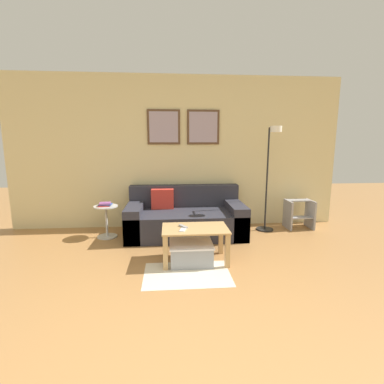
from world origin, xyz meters
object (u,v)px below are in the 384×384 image
at_px(coffee_table, 195,235).
at_px(floor_lamp, 270,171).
at_px(remote_control, 183,226).
at_px(step_stool, 299,213).
at_px(side_table, 106,218).
at_px(storage_bin, 191,252).
at_px(cell_phone, 183,230).
at_px(book_stack, 105,204).
at_px(couch, 185,218).

xyz_separation_m(coffee_table, floor_lamp, (1.29, 1.02, 0.67)).
height_order(remote_control, step_stool, step_stool).
bearing_deg(side_table, storage_bin, -40.21).
bearing_deg(cell_phone, floor_lamp, 50.14).
height_order(cell_phone, step_stool, step_stool).
bearing_deg(floor_lamp, step_stool, 17.31).
relative_size(coffee_table, step_stool, 1.66).
relative_size(coffee_table, remote_control, 5.32).
height_order(coffee_table, cell_phone, cell_phone).
bearing_deg(remote_control, side_table, 108.38).
bearing_deg(book_stack, couch, 3.15).
bearing_deg(remote_control, floor_lamp, 3.38).
bearing_deg(side_table, floor_lamp, 0.37).
xyz_separation_m(couch, storage_bin, (0.01, -1.10, -0.13)).
distance_m(couch, cell_phone, 1.16).
relative_size(floor_lamp, step_stool, 3.52).
bearing_deg(remote_control, couch, 54.23).
relative_size(side_table, cell_phone, 3.54).
relative_size(couch, storage_bin, 3.50).
bearing_deg(step_stool, floor_lamp, -162.69).
xyz_separation_m(floor_lamp, cell_phone, (-1.44, -1.10, -0.57)).
bearing_deg(side_table, couch, 2.83).
distance_m(couch, storage_bin, 1.11).
distance_m(couch, coffee_table, 1.07).
distance_m(remote_control, step_stool, 2.37).
bearing_deg(couch, remote_control, -94.57).
bearing_deg(book_stack, side_table, 36.53).
height_order(couch, step_stool, couch).
bearing_deg(step_stool, book_stack, -176.14).
distance_m(side_table, cell_phone, 1.57).
bearing_deg(coffee_table, couch, 93.27).
bearing_deg(couch, storage_bin, -89.59).
xyz_separation_m(floor_lamp, book_stack, (-2.58, -0.02, -0.48)).
height_order(floor_lamp, cell_phone, floor_lamp).
bearing_deg(remote_control, book_stack, 108.85).
relative_size(floor_lamp, book_stack, 8.05).
bearing_deg(storage_bin, side_table, 139.79).
relative_size(couch, cell_phone, 13.00).
bearing_deg(floor_lamp, coffee_table, -141.68).
bearing_deg(coffee_table, cell_phone, -152.94).
xyz_separation_m(storage_bin, step_stool, (1.96, 1.25, 0.13)).
height_order(couch, floor_lamp, floor_lamp).
height_order(remote_control, cell_phone, remote_control).
relative_size(couch, floor_lamp, 1.08).
height_order(storage_bin, side_table, side_table).
bearing_deg(side_table, book_stack, -143.47).
distance_m(side_table, step_stool, 3.19).
relative_size(side_table, step_stool, 1.03).
xyz_separation_m(coffee_table, book_stack, (-1.29, 0.99, 0.19)).
bearing_deg(remote_control, cell_phone, -126.60).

